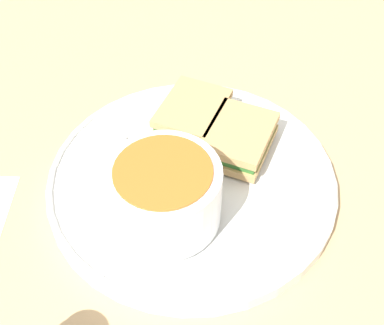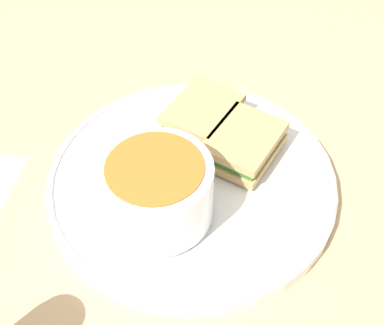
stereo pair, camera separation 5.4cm
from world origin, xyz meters
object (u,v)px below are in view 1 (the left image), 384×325
Objects in this scene: sandwich_half_far at (192,114)px; soup_bowl at (160,192)px; spoon at (113,203)px; sandwich_half_near at (239,139)px.

soup_bowl is at bearing 102.64° from sandwich_half_far.
soup_bowl is 1.22× the size of sandwich_half_far.
spoon is 1.33× the size of sandwich_half_far.
soup_bowl reaches higher than spoon.
spoon is at bearing 82.38° from sandwich_half_far.
spoon is (0.05, 0.01, -0.03)m from soup_bowl.
sandwich_half_far is at bearing -12.39° from sandwich_half_near.
sandwich_half_near is (-0.08, -0.13, 0.01)m from spoon.
sandwich_half_near reaches higher than spoon.
soup_bowl reaches higher than sandwich_half_near.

